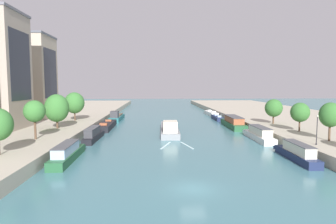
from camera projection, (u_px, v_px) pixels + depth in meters
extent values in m
plane|color=#42757F|center=(193.00, 189.00, 27.98)|extent=(400.00, 400.00, 0.00)
cube|color=#B2A893|center=(43.00, 119.00, 80.93)|extent=(36.00, 170.00, 1.67)
cube|color=#B2A893|center=(287.00, 117.00, 84.28)|extent=(36.00, 170.00, 1.67)
cube|color=gray|center=(169.00, 130.00, 62.44)|extent=(4.19, 19.58, 1.12)
cube|color=gray|center=(169.00, 123.00, 72.48)|extent=(3.49, 1.33, 0.92)
cube|color=gray|center=(169.00, 127.00, 62.39)|extent=(4.26, 19.58, 0.06)
cube|color=beige|center=(170.00, 126.00, 55.70)|extent=(2.83, 3.97, 2.10)
cube|color=black|center=(170.00, 124.00, 57.62)|extent=(2.18, 0.09, 0.59)
cube|color=brown|center=(169.00, 125.00, 64.31)|extent=(3.12, 10.21, 0.36)
cylinder|color=#232328|center=(173.00, 128.00, 56.53)|extent=(0.07, 0.07, 1.10)
cube|color=silver|center=(187.00, 145.00, 48.58)|extent=(1.84, 5.90, 0.03)
cube|color=silver|center=(166.00, 145.00, 48.52)|extent=(2.16, 5.83, 0.03)
cube|color=#235633|center=(68.00, 157.00, 38.70)|extent=(2.25, 11.22, 1.08)
cube|color=#235633|center=(79.00, 147.00, 44.60)|extent=(2.01, 1.26, 0.90)
cube|color=#235633|center=(67.00, 152.00, 38.65)|extent=(2.29, 11.23, 0.06)
cube|color=#9EBCD6|center=(66.00, 149.00, 38.03)|extent=(1.82, 7.19, 1.20)
cube|color=#4C4C51|center=(66.00, 144.00, 37.98)|extent=(1.95, 7.41, 0.08)
cylinder|color=#232328|center=(62.00, 154.00, 35.28)|extent=(0.07, 0.07, 1.10)
cube|color=black|center=(93.00, 138.00, 53.16)|extent=(2.05, 10.53, 0.98)
cube|color=black|center=(100.00, 132.00, 58.72)|extent=(1.76, 1.25, 0.85)
cube|color=black|center=(93.00, 135.00, 53.11)|extent=(2.09, 10.53, 0.06)
cube|color=#38383D|center=(93.00, 132.00, 52.52)|extent=(1.64, 6.75, 1.41)
cube|color=#4C4C51|center=(92.00, 128.00, 52.45)|extent=(1.76, 6.95, 0.08)
cylinder|color=#232328|center=(91.00, 135.00, 49.93)|extent=(0.07, 0.07, 1.10)
cube|color=black|center=(106.00, 126.00, 67.94)|extent=(3.05, 14.30, 1.28)
cube|color=black|center=(111.00, 121.00, 75.38)|extent=(2.83, 1.28, 1.01)
cube|color=black|center=(106.00, 123.00, 67.88)|extent=(3.11, 14.30, 0.06)
cube|color=#9E5133|center=(108.00, 120.00, 70.98)|extent=(1.49, 0.91, 0.40)
cube|color=#9E5133|center=(103.00, 124.00, 63.88)|extent=(1.64, 1.11, 0.48)
cylinder|color=#232328|center=(105.00, 123.00, 63.59)|extent=(0.07, 0.07, 1.10)
cube|color=#23666B|center=(117.00, 118.00, 84.62)|extent=(3.05, 13.58, 1.22)
cube|color=#23666B|center=(120.00, 115.00, 91.69)|extent=(2.70, 1.30, 0.98)
cube|color=#23666B|center=(117.00, 116.00, 84.56)|extent=(3.10, 13.58, 0.06)
cube|color=#38383D|center=(114.00, 114.00, 79.90)|extent=(2.16, 2.74, 1.83)
cube|color=black|center=(115.00, 113.00, 81.23)|extent=(1.69, 0.06, 0.51)
cube|color=brown|center=(118.00, 115.00, 85.89)|extent=(2.32, 7.07, 0.36)
cylinder|color=#232328|center=(116.00, 115.00, 80.48)|extent=(0.07, 0.07, 1.10)
cube|color=#1E284C|center=(296.00, 156.00, 38.93)|extent=(2.14, 10.24, 1.01)
cube|color=#1E284C|center=(280.00, 147.00, 44.35)|extent=(1.80, 1.27, 0.87)
cube|color=#1E284C|center=(297.00, 153.00, 38.89)|extent=(2.18, 10.24, 0.06)
cube|color=beige|center=(299.00, 148.00, 38.31)|extent=(1.71, 6.57, 1.32)
cube|color=#4C4C51|center=(299.00, 143.00, 38.25)|extent=(1.82, 6.76, 0.08)
cylinder|color=#232328|center=(310.00, 154.00, 35.79)|extent=(0.07, 0.07, 1.10)
cube|color=silver|center=(259.00, 137.00, 53.64)|extent=(2.52, 11.83, 1.05)
cube|color=silver|center=(248.00, 131.00, 59.85)|extent=(2.24, 1.26, 0.89)
cube|color=silver|center=(259.00, 134.00, 53.59)|extent=(2.57, 11.83, 0.06)
cube|color=beige|center=(260.00, 131.00, 52.94)|extent=(2.04, 7.58, 1.41)
cube|color=#4C4C51|center=(260.00, 127.00, 52.87)|extent=(2.18, 7.81, 0.08)
cylinder|color=#232328|center=(268.00, 134.00, 50.03)|extent=(0.07, 0.07, 1.10)
cube|color=#235633|center=(233.00, 125.00, 70.04)|extent=(3.56, 15.17, 1.25)
cube|color=#235633|center=(226.00, 120.00, 77.89)|extent=(2.94, 1.35, 0.99)
cube|color=#235633|center=(233.00, 122.00, 69.98)|extent=(3.62, 15.18, 0.06)
cube|color=#9E5133|center=(234.00, 119.00, 69.16)|extent=(2.83, 9.73, 1.43)
cube|color=#4C4C51|center=(234.00, 116.00, 69.09)|extent=(3.02, 10.02, 0.08)
cylinder|color=#232328|center=(240.00, 122.00, 65.43)|extent=(0.07, 0.07, 1.10)
cube|color=#1E284C|center=(217.00, 118.00, 85.60)|extent=(2.24, 10.38, 1.02)
cube|color=#1E284C|center=(214.00, 116.00, 91.08)|extent=(1.86, 1.28, 0.88)
cube|color=#1E284C|center=(217.00, 116.00, 85.55)|extent=(2.27, 10.38, 0.06)
cube|color=#9EBCD6|center=(216.00, 115.00, 87.79)|extent=(0.99, 0.93, 0.40)
cube|color=#9EBCD6|center=(219.00, 116.00, 82.65)|extent=(1.09, 1.13, 0.48)
cylinder|color=#232328|center=(220.00, 115.00, 82.42)|extent=(0.07, 0.07, 1.10)
cube|color=silver|center=(211.00, 114.00, 98.49)|extent=(2.81, 11.94, 1.23)
cube|color=silver|center=(207.00, 112.00, 104.71)|extent=(2.33, 1.33, 0.98)
cube|color=silver|center=(211.00, 112.00, 98.43)|extent=(2.86, 11.94, 0.06)
cube|color=white|center=(209.00, 110.00, 101.00)|extent=(1.24, 0.94, 0.40)
cube|color=white|center=(213.00, 112.00, 95.11)|extent=(1.36, 1.14, 0.48)
cylinder|color=#232328|center=(215.00, 111.00, 94.87)|extent=(0.07, 0.07, 1.10)
cylinder|color=brown|center=(35.00, 128.00, 45.19)|extent=(0.34, 0.34, 3.54)
ellipsoid|color=#387533|center=(34.00, 111.00, 44.94)|extent=(3.32, 3.32, 3.50)
cylinder|color=brown|center=(57.00, 122.00, 56.78)|extent=(0.39, 0.39, 2.56)
ellipsoid|color=#387533|center=(57.00, 108.00, 56.52)|extent=(4.73, 4.73, 5.57)
cylinder|color=brown|center=(75.00, 115.00, 69.76)|extent=(0.34, 0.34, 2.94)
ellipsoid|color=#387533|center=(74.00, 103.00, 69.50)|extent=(4.78, 4.78, 5.19)
cylinder|color=brown|center=(329.00, 131.00, 43.81)|extent=(0.33, 0.33, 3.02)
ellipsoid|color=#336B2D|center=(330.00, 115.00, 43.57)|extent=(3.29, 3.29, 3.82)
cylinder|color=brown|center=(299.00, 124.00, 53.01)|extent=(0.30, 0.30, 2.61)
ellipsoid|color=#336B2D|center=(300.00, 112.00, 52.80)|extent=(3.45, 3.45, 3.63)
cylinder|color=brown|center=(273.00, 118.00, 63.68)|extent=(0.36, 0.36, 2.48)
ellipsoid|color=#336B2D|center=(274.00, 108.00, 63.47)|extent=(3.84, 3.84, 3.98)
cylinder|color=black|center=(317.00, 131.00, 40.80)|extent=(0.11, 0.11, 4.04)
sphere|color=#EAE5C6|center=(318.00, 116.00, 40.61)|extent=(0.28, 0.28, 0.28)
cylinder|color=black|center=(316.00, 144.00, 40.98)|extent=(0.22, 0.22, 0.20)
cube|color=#232833|center=(21.00, 66.00, 55.60)|extent=(0.04, 8.49, 13.59)
cube|color=#B2A38E|center=(31.00, 78.00, 74.95)|extent=(10.43, 11.07, 21.44)
cube|color=#565B66|center=(29.00, 35.00, 73.94)|extent=(10.74, 11.40, 0.50)
cube|color=#232833|center=(51.00, 74.00, 75.09)|extent=(0.04, 8.85, 12.87)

